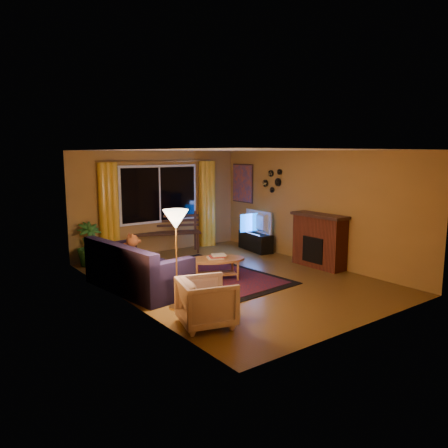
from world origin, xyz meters
TOP-DOWN VIEW (x-y plane):
  - floor at (0.00, 0.00)m, footprint 4.50×6.00m
  - ceiling at (0.00, 0.00)m, footprint 4.50×6.00m
  - wall_back at (0.00, 3.01)m, footprint 4.50×0.02m
  - wall_left at (-2.26, 0.00)m, footprint 0.02×6.00m
  - wall_right at (2.26, 0.00)m, footprint 0.02×6.00m
  - window at (0.00, 2.94)m, footprint 2.00×0.02m
  - curtain_rod at (0.00, 2.90)m, footprint 3.20×0.03m
  - curtain_left at (-1.35, 2.88)m, footprint 0.36×0.36m
  - curtain_right at (1.35, 2.88)m, footprint 0.36×0.36m
  - bench at (0.06, 2.75)m, footprint 1.72×1.13m
  - potted_plant at (-1.91, 2.67)m, footprint 0.60×0.60m
  - sofa at (-1.81, 0.49)m, footprint 1.19×2.27m
  - dog at (-1.76, 0.98)m, footprint 0.31×0.42m
  - armchair at (-1.76, -1.65)m, footprint 0.87×0.90m
  - floor_lamp at (-1.74, -0.78)m, footprint 0.35×0.35m
  - rug at (-0.29, 0.45)m, footprint 2.28×3.35m
  - coffee_table at (-0.33, 0.14)m, footprint 1.53×1.53m
  - tv_console at (2.00, 1.64)m, footprint 0.52×1.14m
  - television at (2.00, 1.64)m, footprint 0.15×0.97m
  - fireplace at (2.05, -0.40)m, footprint 0.40×1.20m
  - mirror_cluster at (2.21, 1.30)m, footprint 0.06×0.60m
  - painting at (2.22, 2.45)m, footprint 0.04×0.76m

SIDE VIEW (x-z plane):
  - floor at x=0.00m, z-range -0.02..0.00m
  - rug at x=-0.29m, z-range 0.00..0.02m
  - coffee_table at x=-0.33m, z-range 0.00..0.42m
  - tv_console at x=2.00m, z-range 0.00..0.46m
  - bench at x=0.06m, z-range 0.00..0.50m
  - armchair at x=-1.76m, z-range 0.00..0.76m
  - sofa at x=-1.81m, z-range 0.00..0.88m
  - potted_plant at x=-1.91m, z-range 0.00..0.95m
  - fireplace at x=2.05m, z-range 0.00..1.10m
  - dog at x=-1.76m, z-range 0.43..0.88m
  - television at x=2.00m, z-range 0.46..1.01m
  - floor_lamp at x=-1.74m, z-range 0.00..1.59m
  - curtain_left at x=-1.35m, z-range 0.00..2.24m
  - curtain_right at x=1.35m, z-range 0.00..2.24m
  - wall_back at x=0.00m, z-range 0.00..2.50m
  - wall_left at x=-2.26m, z-range 0.00..2.50m
  - wall_right at x=2.26m, z-range 0.00..2.50m
  - window at x=0.00m, z-range 0.80..2.10m
  - painting at x=2.22m, z-range 1.17..2.13m
  - mirror_cluster at x=2.21m, z-range 1.52..2.08m
  - curtain_rod at x=0.00m, z-range 2.23..2.27m
  - ceiling at x=0.00m, z-range 2.50..2.52m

